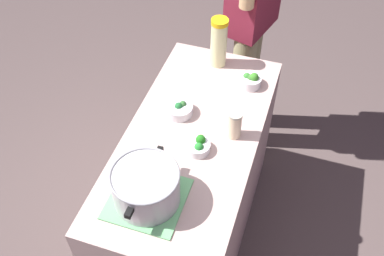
# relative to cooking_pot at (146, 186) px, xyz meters

# --- Properties ---
(ground_plane) EXTENTS (8.00, 8.00, 0.00)m
(ground_plane) POSITION_rel_cooking_pot_xyz_m (0.40, -0.06, -1.00)
(ground_plane) COLOR #564644
(counter_slab) EXTENTS (1.31, 0.61, 0.91)m
(counter_slab) POSITION_rel_cooking_pot_xyz_m (0.40, -0.06, -0.55)
(counter_slab) COLOR #BC9E95
(counter_slab) RESTS_ON ground_plane
(dish_cloth) EXTENTS (0.30, 0.31, 0.01)m
(dish_cloth) POSITION_rel_cooking_pot_xyz_m (0.00, -0.00, -0.09)
(dish_cloth) COLOR #6DBB77
(dish_cloth) RESTS_ON counter_slab
(cooking_pot) EXTENTS (0.35, 0.28, 0.17)m
(cooking_pot) POSITION_rel_cooking_pot_xyz_m (0.00, 0.00, 0.00)
(cooking_pot) COLOR #B7B7BC
(cooking_pot) RESTS_ON dish_cloth
(lemonade_pitcher) EXTENTS (0.09, 0.09, 0.28)m
(lemonade_pitcher) POSITION_rel_cooking_pot_xyz_m (0.94, -0.03, 0.05)
(lemonade_pitcher) COLOR beige
(lemonade_pitcher) RESTS_ON counter_slab
(mason_jar) EXTENTS (0.07, 0.07, 0.15)m
(mason_jar) POSITION_rel_cooking_pot_xyz_m (0.46, -0.25, -0.02)
(mason_jar) COLOR beige
(mason_jar) RESTS_ON counter_slab
(broccoli_bowl_front) EXTENTS (0.14, 0.14, 0.07)m
(broccoli_bowl_front) POSITION_rel_cooking_pot_xyz_m (0.52, 0.04, -0.07)
(broccoli_bowl_front) COLOR silver
(broccoli_bowl_front) RESTS_ON counter_slab
(broccoli_bowl_center) EXTENTS (0.11, 0.11, 0.07)m
(broccoli_bowl_center) POSITION_rel_cooking_pot_xyz_m (0.32, -0.12, -0.07)
(broccoli_bowl_center) COLOR silver
(broccoli_bowl_center) RESTS_ON counter_slab
(broccoli_bowl_back) EXTENTS (0.12, 0.12, 0.08)m
(broccoli_bowl_back) POSITION_rel_cooking_pot_xyz_m (0.82, -0.24, -0.06)
(broccoli_bowl_back) COLOR silver
(broccoli_bowl_back) RESTS_ON counter_slab
(person_cook) EXTENTS (0.50, 0.28, 1.67)m
(person_cook) POSITION_rel_cooking_pot_xyz_m (1.33, -0.13, -0.07)
(person_cook) COLOR tan
(person_cook) RESTS_ON ground_plane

